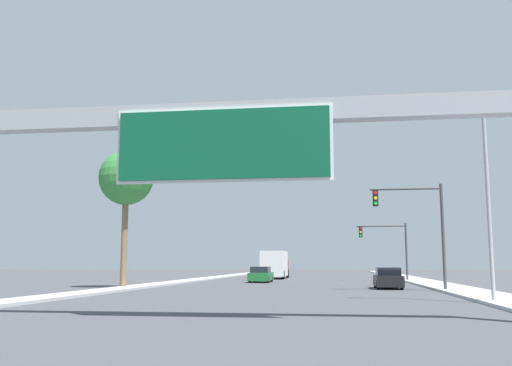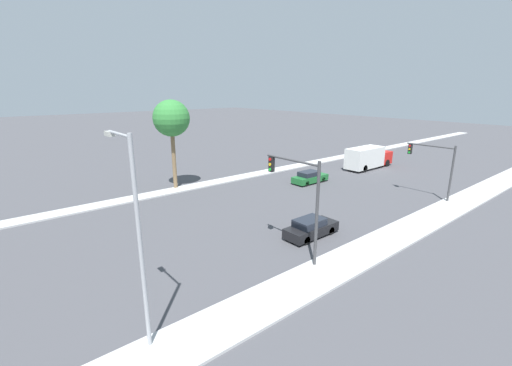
{
  "view_description": "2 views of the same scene",
  "coord_description": "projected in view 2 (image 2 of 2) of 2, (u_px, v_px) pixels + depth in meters",
  "views": [
    {
      "loc": [
        3.56,
        0.22,
        1.79
      ],
      "look_at": [
        0.0,
        25.22,
        5.33
      ],
      "focal_mm": 40.0,
      "sensor_mm": 36.0,
      "label": 1
    },
    {
      "loc": [
        22.98,
        22.59,
        10.93
      ],
      "look_at": [
        1.95,
        40.05,
        3.4
      ],
      "focal_mm": 24.0,
      "sensor_mm": 36.0,
      "label": 2
    }
  ],
  "objects": [
    {
      "name": "car_mid_left",
      "position": [
        310.0,
        177.0,
        41.08
      ],
      "size": [
        1.84,
        4.67,
        1.44
      ],
      "color": "#1E662D",
      "rests_on": "ground"
    },
    {
      "name": "traffic_light_mid_block",
      "position": [
        436.0,
        162.0,
        34.32
      ],
      "size": [
        4.86,
        0.32,
        5.69
      ],
      "color": "#3D3D3F",
      "rests_on": "ground"
    },
    {
      "name": "median_strip_left",
      "position": [
        304.0,
        164.0,
        50.94
      ],
      "size": [
        2.0,
        120.0,
        0.15
      ],
      "color": "#B9B9B9",
      "rests_on": "ground"
    },
    {
      "name": "truck_box_primary",
      "position": [
        368.0,
        158.0,
        48.37
      ],
      "size": [
        2.5,
        8.58,
        3.07
      ],
      "color": "red",
      "rests_on": "ground"
    },
    {
      "name": "sidewalk_right",
      "position": [
        466.0,
        200.0,
        34.62
      ],
      "size": [
        3.0,
        120.0,
        0.15
      ],
      "color": "#B9B9B9",
      "rests_on": "ground"
    },
    {
      "name": "street_lamp_right",
      "position": [
        136.0,
        228.0,
        13.78
      ],
      "size": [
        2.72,
        0.28,
        9.37
      ],
      "color": "#9EA0A5",
      "rests_on": "ground"
    },
    {
      "name": "car_near_center",
      "position": [
        311.0,
        228.0,
        26.1
      ],
      "size": [
        1.77,
        4.52,
        1.46
      ],
      "color": "black",
      "rests_on": "ground"
    },
    {
      "name": "palm_tree_background",
      "position": [
        171.0,
        119.0,
        36.79
      ],
      "size": [
        3.95,
        3.95,
        9.87
      ],
      "color": "brown",
      "rests_on": "ground"
    },
    {
      "name": "traffic_light_near_intersection",
      "position": [
        301.0,
        193.0,
        21.64
      ],
      "size": [
        4.63,
        0.32,
        6.85
      ],
      "color": "#3D3D3F",
      "rests_on": "ground"
    }
  ]
}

